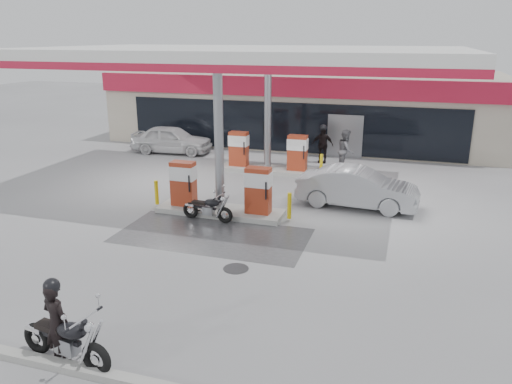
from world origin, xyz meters
TOP-DOWN VIEW (x-y plane):
  - ground at (0.00, 0.00)m, footprint 90.00×90.00m
  - wet_patch at (0.50, 0.00)m, footprint 6.00×3.00m
  - drain_cover at (2.00, -2.00)m, footprint 0.70×0.70m
  - kerb at (0.00, -7.00)m, footprint 28.00×0.25m
  - store_building at (0.01, 15.94)m, footprint 22.00×8.22m
  - canopy at (0.00, 5.00)m, footprint 16.00×10.02m
  - pump_island_near at (0.00, 2.00)m, footprint 5.14×1.30m
  - pump_island_far at (0.00, 8.00)m, footprint 5.14×1.30m
  - main_motorcycle at (0.30, -6.80)m, footprint 2.17×0.83m
  - biker_main at (0.11, -6.78)m, footprint 0.67×0.51m
  - parked_motorcycle at (-0.13, 1.20)m, footprint 1.88×0.72m
  - sedan_white at (-5.97, 10.20)m, footprint 4.42×2.05m
  - attendant at (3.40, 9.29)m, footprint 0.80×0.99m
  - hatchback_silver at (4.52, 4.20)m, footprint 4.46×1.82m
  - parked_car_left at (-6.87, 14.00)m, footprint 4.79×2.82m
  - parked_car_right at (10.00, 14.00)m, footprint 5.15×3.68m
  - biker_walking at (2.11, 10.45)m, footprint 1.06×0.47m

SIDE VIEW (x-z plane):
  - ground at x=0.00m, z-range 0.00..0.00m
  - wet_patch at x=0.50m, z-range 0.00..0.00m
  - drain_cover at x=2.00m, z-range 0.00..0.01m
  - kerb at x=0.00m, z-range 0.00..0.15m
  - parked_motorcycle at x=-0.13m, z-range -0.05..0.91m
  - main_motorcycle at x=0.30m, z-range -0.06..1.05m
  - parked_car_left at x=-6.87m, z-range 0.00..1.30m
  - parked_car_right at x=10.00m, z-range 0.00..1.30m
  - pump_island_near at x=0.00m, z-range -0.18..1.60m
  - pump_island_far at x=0.00m, z-range -0.18..1.60m
  - hatchback_silver at x=4.52m, z-range 0.00..1.44m
  - sedan_white at x=-5.97m, z-range 0.00..1.47m
  - biker_main at x=0.11m, z-range 0.00..1.66m
  - biker_walking at x=2.11m, z-range 0.00..1.79m
  - attendant at x=3.40m, z-range 0.00..1.92m
  - store_building at x=0.01m, z-range 0.01..4.01m
  - canopy at x=0.00m, z-range 2.51..8.02m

